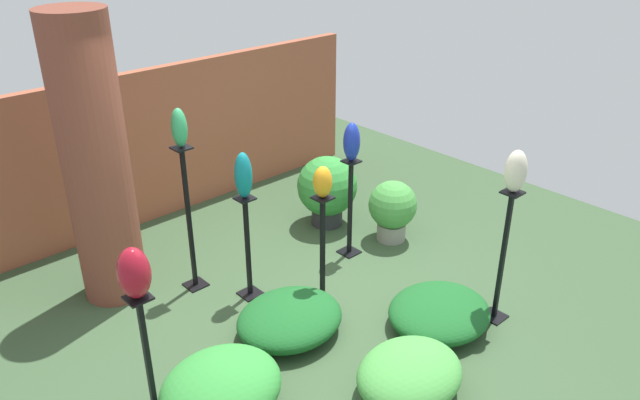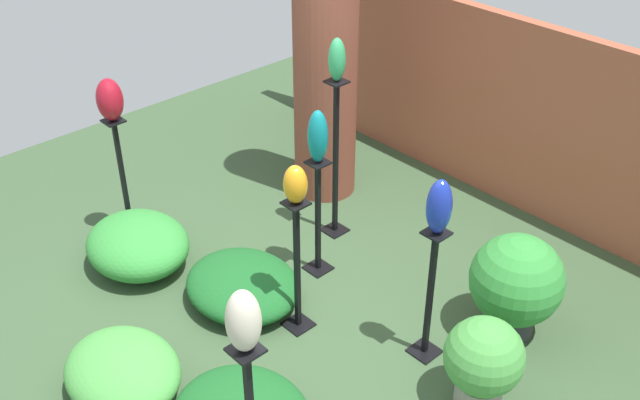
# 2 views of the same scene
# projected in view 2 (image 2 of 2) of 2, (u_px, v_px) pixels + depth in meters

# --- Properties ---
(ground_plane) EXTENTS (8.00, 8.00, 0.00)m
(ground_plane) POSITION_uv_depth(u_px,v_px,m) (281.00, 322.00, 5.76)
(ground_plane) COLOR #385133
(brick_wall_back) EXTENTS (5.60, 0.12, 1.77)m
(brick_wall_back) POSITION_uv_depth(u_px,v_px,m) (506.00, 111.00, 6.85)
(brick_wall_back) COLOR #9E5138
(brick_wall_back) RESTS_ON ground
(brick_pillar) EXTENTS (0.59, 0.59, 2.68)m
(brick_pillar) POSITION_uv_depth(u_px,v_px,m) (325.00, 60.00, 6.70)
(brick_pillar) COLOR brown
(brick_pillar) RESTS_ON ground
(pedestal_ruby) EXTENTS (0.20, 0.20, 1.15)m
(pedestal_ruby) POSITION_uv_depth(u_px,v_px,m) (124.00, 185.00, 6.46)
(pedestal_ruby) COLOR black
(pedestal_ruby) RESTS_ON ground
(pedestal_cobalt) EXTENTS (0.20, 0.20, 1.08)m
(pedestal_cobalt) POSITION_uv_depth(u_px,v_px,m) (429.00, 301.00, 5.23)
(pedestal_cobalt) COLOR black
(pedestal_cobalt) RESTS_ON ground
(pedestal_jade) EXTENTS (0.20, 0.20, 1.47)m
(pedestal_jade) POSITION_uv_depth(u_px,v_px,m) (336.00, 166.00, 6.42)
(pedestal_jade) COLOR black
(pedestal_jade) RESTS_ON ground
(pedestal_amber) EXTENTS (0.20, 0.20, 1.12)m
(pedestal_amber) POSITION_uv_depth(u_px,v_px,m) (297.00, 272.00, 5.46)
(pedestal_amber) COLOR black
(pedestal_amber) RESTS_ON ground
(pedestal_teal) EXTENTS (0.20, 0.20, 1.04)m
(pedestal_teal) POSITION_uv_depth(u_px,v_px,m) (318.00, 222.00, 6.07)
(pedestal_teal) COLOR black
(pedestal_teal) RESTS_ON ground
(art_vase_ruby) EXTENTS (0.21, 0.22, 0.37)m
(art_vase_ruby) POSITION_uv_depth(u_px,v_px,m) (110.00, 100.00, 6.02)
(art_vase_ruby) COLOR maroon
(art_vase_ruby) RESTS_ON pedestal_ruby
(art_vase_ivory) EXTENTS (0.18, 0.18, 0.37)m
(art_vase_ivory) POSITION_uv_depth(u_px,v_px,m) (243.00, 321.00, 3.62)
(art_vase_ivory) COLOR beige
(art_vase_ivory) RESTS_ON pedestal_ivory
(art_vase_cobalt) EXTENTS (0.17, 0.17, 0.40)m
(art_vase_cobalt) POSITION_uv_depth(u_px,v_px,m) (439.00, 207.00, 4.80)
(art_vase_cobalt) COLOR #192D9E
(art_vase_cobalt) RESTS_ON pedestal_cobalt
(art_vase_jade) EXTENTS (0.14, 0.14, 0.36)m
(art_vase_jade) POSITION_uv_depth(u_px,v_px,m) (337.00, 60.00, 5.90)
(art_vase_jade) COLOR #2D9356
(art_vase_jade) RESTS_ON pedestal_jade
(art_vase_amber) EXTENTS (0.17, 0.17, 0.29)m
(art_vase_amber) POSITION_uv_depth(u_px,v_px,m) (295.00, 184.00, 5.05)
(art_vase_amber) COLOR orange
(art_vase_amber) RESTS_ON pedestal_amber
(art_vase_teal) EXTENTS (0.16, 0.16, 0.44)m
(art_vase_teal) POSITION_uv_depth(u_px,v_px,m) (318.00, 137.00, 5.64)
(art_vase_teal) COLOR #0F727A
(art_vase_teal) RESTS_ON pedestal_teal
(potted_plant_mid_left) EXTENTS (0.53, 0.53, 0.69)m
(potted_plant_mid_left) POSITION_uv_depth(u_px,v_px,m) (483.00, 361.00, 4.88)
(potted_plant_mid_left) COLOR gray
(potted_plant_mid_left) RESTS_ON ground
(potted_plant_mid_right) EXTENTS (0.69, 0.69, 0.83)m
(potted_plant_mid_right) POSITION_uv_depth(u_px,v_px,m) (516.00, 283.00, 5.44)
(potted_plant_mid_right) COLOR #2D2D33
(potted_plant_mid_right) RESTS_ON ground
(foliage_bed_west) EXTENTS (0.97, 0.84, 0.31)m
(foliage_bed_west) POSITION_uv_depth(u_px,v_px,m) (243.00, 285.00, 5.89)
(foliage_bed_west) COLOR #195923
(foliage_bed_west) RESTS_ON ground
(foliage_bed_center) EXTENTS (0.89, 0.74, 0.37)m
(foliage_bed_center) POSITION_uv_depth(u_px,v_px,m) (123.00, 372.00, 5.08)
(foliage_bed_center) COLOR #479942
(foliage_bed_center) RESTS_ON ground
(foliage_bed_rear) EXTENTS (0.94, 0.82, 0.43)m
(foliage_bed_rear) POSITION_uv_depth(u_px,v_px,m) (138.00, 245.00, 6.25)
(foliage_bed_rear) COLOR #338C38
(foliage_bed_rear) RESTS_ON ground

